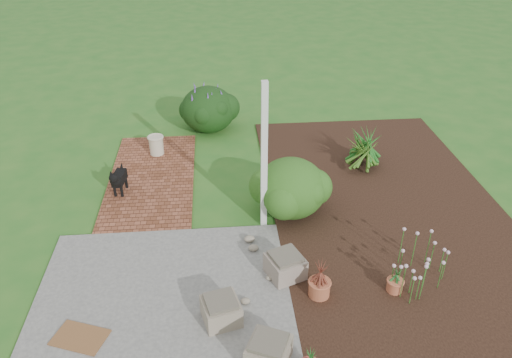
{
  "coord_description": "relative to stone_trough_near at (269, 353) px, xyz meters",
  "views": [
    {
      "loc": [
        -0.41,
        -6.64,
        4.95
      ],
      "look_at": [
        0.2,
        0.4,
        0.7
      ],
      "focal_mm": 35.0,
      "sensor_mm": 36.0,
      "label": 1
    }
  ],
  "objects": [
    {
      "name": "black_dog",
      "position": [
        -2.29,
        3.92,
        0.16
      ],
      "size": [
        0.24,
        0.61,
        0.53
      ],
      "rotation": [
        0.0,
        0.0,
        -0.14
      ],
      "color": "black",
      "rests_on": "brick_path"
    },
    {
      "name": "agapanthus_clump_front",
      "position": [
        2.41,
        4.71,
        0.27
      ],
      "size": [
        1.0,
        1.0,
        0.86
      ],
      "primitive_type": null,
      "rotation": [
        0.0,
        0.0,
        0.03
      ],
      "color": "#124214",
      "rests_on": "garden_bed"
    },
    {
      "name": "evergreen_shrub",
      "position": [
        0.71,
        3.09,
        0.34
      ],
      "size": [
        1.54,
        1.54,
        1.01
      ],
      "primitive_type": "ellipsoid",
      "rotation": [
        0.0,
        0.0,
        0.36
      ],
      "color": "#18390D",
      "rests_on": "garden_bed"
    },
    {
      "name": "brick_path",
      "position": [
        -1.78,
        4.47,
        -0.18
      ],
      "size": [
        1.6,
        3.5,
        0.04
      ],
      "primitive_type": "cube",
      "color": "brown",
      "rests_on": "ground"
    },
    {
      "name": "agapanthus_clump_back",
      "position": [
        2.31,
        4.46,
        0.24
      ],
      "size": [
        1.16,
        1.16,
        0.81
      ],
      "primitive_type": null,
      "rotation": [
        0.0,
        0.0,
        0.36
      ],
      "color": "#1D3F11",
      "rests_on": "garden_bed"
    },
    {
      "name": "garden_bed",
      "position": [
        2.42,
        3.22,
        -0.18
      ],
      "size": [
        4.0,
        7.0,
        0.03
      ],
      "primitive_type": "cube",
      "color": "black",
      "rests_on": "ground"
    },
    {
      "name": "stone_trough_near",
      "position": [
        0.0,
        0.0,
        0.0
      ],
      "size": [
        0.62,
        0.62,
        0.31
      ],
      "primitive_type": "cube",
      "rotation": [
        0.0,
        0.0,
        -0.43
      ],
      "color": "gray",
      "rests_on": "concrete_patio"
    },
    {
      "name": "veranda_post",
      "position": [
        0.22,
        2.82,
        1.05
      ],
      "size": [
        0.1,
        0.1,
        2.5
      ],
      "primitive_type": "cube",
      "color": "white",
      "rests_on": "ground"
    },
    {
      "name": "pink_flower_patch",
      "position": [
        2.26,
        1.2,
        0.15
      ],
      "size": [
        1.1,
        1.1,
        0.63
      ],
      "primitive_type": null,
      "rotation": [
        0.0,
        0.0,
        0.12
      ],
      "color": "#113D0F",
      "rests_on": "garden_bed"
    },
    {
      "name": "terracotta_pot_small_left",
      "position": [
        1.88,
        1.05,
        -0.07
      ],
      "size": [
        0.29,
        0.29,
        0.18
      ],
      "primitive_type": "cylinder",
      "rotation": [
        0.0,
        0.0,
        -0.41
      ],
      "color": "#B9603E",
      "rests_on": "garden_bed"
    },
    {
      "name": "cream_ceramic_urn",
      "position": [
        -1.75,
        5.42,
        0.04
      ],
      "size": [
        0.37,
        0.37,
        0.39
      ],
      "primitive_type": "cylinder",
      "rotation": [
        0.0,
        0.0,
        -0.32
      ],
      "color": "beige",
      "rests_on": "brick_path"
    },
    {
      "name": "purple_flowering_bush",
      "position": [
        -0.66,
        6.6,
        0.33
      ],
      "size": [
        1.57,
        1.57,
        1.04
      ],
      "primitive_type": "ellipsoid",
      "rotation": [
        0.0,
        0.0,
        0.34
      ],
      "color": "black",
      "rests_on": "ground"
    },
    {
      "name": "stone_trough_mid",
      "position": [
        -0.54,
        0.71,
        -0.0
      ],
      "size": [
        0.56,
        0.56,
        0.31
      ],
      "primitive_type": "cube",
      "rotation": [
        0.0,
        0.0,
        0.25
      ],
      "color": "gray",
      "rests_on": "concrete_patio"
    },
    {
      "name": "stone_trough_far",
      "position": [
        0.4,
        1.49,
        0.0
      ],
      "size": [
        0.62,
        0.62,
        0.32
      ],
      "primitive_type": "cube",
      "rotation": [
        0.0,
        0.0,
        0.37
      ],
      "color": "gray",
      "rests_on": "concrete_patio"
    },
    {
      "name": "terracotta_pot_bronze",
      "position": [
        0.81,
        1.06,
        -0.05
      ],
      "size": [
        0.37,
        0.37,
        0.24
      ],
      "primitive_type": "cylinder",
      "rotation": [
        0.0,
        0.0,
        0.34
      ],
      "color": "#AF5C3B",
      "rests_on": "garden_bed"
    },
    {
      "name": "concrete_patio",
      "position": [
        -1.33,
        0.97,
        -0.18
      ],
      "size": [
        3.5,
        3.5,
        0.04
      ],
      "primitive_type": "cube",
      "color": "#5F5F5D",
      "rests_on": "ground"
    },
    {
      "name": "coir_doormat",
      "position": [
        -2.31,
        0.56,
        -0.15
      ],
      "size": [
        0.76,
        0.62,
        0.02
      ],
      "primitive_type": "cube",
      "rotation": [
        0.0,
        0.0,
        -0.36
      ],
      "color": "brown",
      "rests_on": "concrete_patio"
    },
    {
      "name": "ground",
      "position": [
        -0.08,
        2.72,
        -0.2
      ],
      "size": [
        80.0,
        80.0,
        0.0
      ],
      "primitive_type": "plane",
      "color": "#276820",
      "rests_on": "ground"
    }
  ]
}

